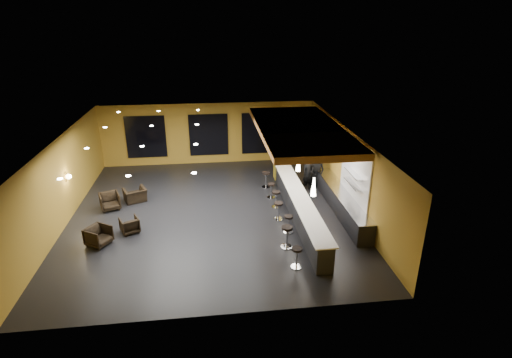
{
  "coord_description": "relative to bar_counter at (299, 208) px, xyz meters",
  "views": [
    {
      "loc": [
        0.02,
        -15.73,
        8.03
      ],
      "look_at": [
        2.0,
        0.5,
        1.3
      ],
      "focal_mm": 28.0,
      "sensor_mm": 36.0,
      "label": 1
    }
  ],
  "objects": [
    {
      "name": "ceiling",
      "position": [
        -3.65,
        1.0,
        3.05
      ],
      "size": [
        12.0,
        13.0,
        0.1
      ],
      "primitive_type": "cube",
      "color": "black"
    },
    {
      "name": "window_center",
      "position": [
        -3.65,
        7.44,
        1.2
      ],
      "size": [
        2.2,
        0.06,
        2.4
      ],
      "primitive_type": "cube",
      "color": "black",
      "rests_on": "wall_back"
    },
    {
      "name": "bar_stool_1",
      "position": [
        -0.95,
        -2.15,
        0.05
      ],
      "size": [
        0.44,
        0.44,
        0.86
      ],
      "rotation": [
        0.0,
        0.0,
        0.1
      ],
      "color": "silver",
      "rests_on": "floor"
    },
    {
      "name": "bar_stool_3",
      "position": [
        -0.87,
        0.05,
        0.0
      ],
      "size": [
        0.4,
        0.4,
        0.79
      ],
      "rotation": [
        0.0,
        0.0,
        -0.09
      ],
      "color": "silver",
      "rests_on": "floor"
    },
    {
      "name": "prep_top",
      "position": [
        2.0,
        0.5,
        0.39
      ],
      "size": [
        0.72,
        6.0,
        0.03
      ],
      "primitive_type": "cube",
      "color": "silver",
      "rests_on": "prep_counter"
    },
    {
      "name": "bar_stool_0",
      "position": [
        -0.86,
        -3.45,
        -0.01
      ],
      "size": [
        0.38,
        0.38,
        0.76
      ],
      "rotation": [
        0.0,
        0.0,
        0.04
      ],
      "color": "silver",
      "rests_on": "floor"
    },
    {
      "name": "bar_stool_6",
      "position": [
        -0.9,
        3.48,
        0.03
      ],
      "size": [
        0.42,
        0.42,
        0.82
      ],
      "rotation": [
        0.0,
        0.0,
        -0.29
      ],
      "color": "silver",
      "rests_on": "floor"
    },
    {
      "name": "bar_top",
      "position": [
        0.0,
        0.0,
        0.52
      ],
      "size": [
        0.78,
        8.1,
        0.05
      ],
      "primitive_type": "cube",
      "color": "white",
      "rests_on": "bar_counter"
    },
    {
      "name": "wall_shelf_upper",
      "position": [
        2.17,
        -0.2,
        1.55
      ],
      "size": [
        0.3,
        1.5,
        0.03
      ],
      "primitive_type": "cube",
      "color": "silver",
      "rests_on": "wall_right"
    },
    {
      "name": "bar_counter",
      "position": [
        0.0,
        0.0,
        0.0
      ],
      "size": [
        0.6,
        8.0,
        1.0
      ],
      "primitive_type": "cube",
      "color": "black",
      "rests_on": "floor"
    },
    {
      "name": "prep_counter",
      "position": [
        2.0,
        0.5,
        -0.07
      ],
      "size": [
        0.7,
        6.0,
        0.86
      ],
      "primitive_type": "cube",
      "color": "black",
      "rests_on": "floor"
    },
    {
      "name": "wall_left",
      "position": [
        -9.7,
        1.0,
        1.25
      ],
      "size": [
        0.1,
        13.0,
        3.5
      ],
      "primitive_type": "cube",
      "color": "#A97F26",
      "rests_on": "floor"
    },
    {
      "name": "floor",
      "position": [
        -3.65,
        1.0,
        -0.55
      ],
      "size": [
        12.0,
        13.0,
        0.1
      ],
      "primitive_type": "cube",
      "color": "black",
      "rests_on": "ground"
    },
    {
      "name": "armchair_c",
      "position": [
        -8.14,
        1.93,
        -0.12
      ],
      "size": [
        1.05,
        1.06,
        0.76
      ],
      "primitive_type": "imported",
      "rotation": [
        0.0,
        0.0,
        0.36
      ],
      "color": "black",
      "rests_on": "floor"
    },
    {
      "name": "bar_stool_4",
      "position": [
        -0.78,
        1.21,
        -0.0
      ],
      "size": [
        0.39,
        0.39,
        0.77
      ],
      "rotation": [
        0.0,
        0.0,
        0.07
      ],
      "color": "silver",
      "rests_on": "floor"
    },
    {
      "name": "wall_sconce",
      "position": [
        -9.53,
        1.5,
        1.3
      ],
      "size": [
        0.22,
        0.22,
        0.22
      ],
      "primitive_type": "sphere",
      "color": "#FFE5B2",
      "rests_on": "wall_left"
    },
    {
      "name": "window_right",
      "position": [
        -0.65,
        7.44,
        1.2
      ],
      "size": [
        2.2,
        0.06,
        2.4
      ],
      "primitive_type": "cube",
      "color": "black",
      "rests_on": "wall_back"
    },
    {
      "name": "staff_a",
      "position": [
        1.09,
        2.93,
        0.37
      ],
      "size": [
        0.75,
        0.64,
        1.75
      ],
      "primitive_type": "imported",
      "rotation": [
        0.0,
        0.0,
        0.41
      ],
      "color": "black",
      "rests_on": "floor"
    },
    {
      "name": "tile_backsplash",
      "position": [
        2.31,
        0.0,
        1.5
      ],
      "size": [
        0.06,
        3.2,
        2.4
      ],
      "primitive_type": "cube",
      "color": "white",
      "rests_on": "wall_right"
    },
    {
      "name": "wall_right",
      "position": [
        2.4,
        1.0,
        1.25
      ],
      "size": [
        0.1,
        13.0,
        3.5
      ],
      "primitive_type": "cube",
      "color": "#A97F26",
      "rests_on": "floor"
    },
    {
      "name": "column",
      "position": [
        0.0,
        4.6,
        1.25
      ],
      "size": [
        0.6,
        0.6,
        3.5
      ],
      "primitive_type": "cube",
      "color": "#A88E25",
      "rests_on": "floor"
    },
    {
      "name": "staff_b",
      "position": [
        1.49,
        3.44,
        0.32
      ],
      "size": [
        0.82,
        0.65,
        1.65
      ],
      "primitive_type": "imported",
      "rotation": [
        0.0,
        0.0,
        -0.03
      ],
      "color": "black",
      "rests_on": "floor"
    },
    {
      "name": "wood_soffit",
      "position": [
        0.35,
        2.0,
        2.86
      ],
      "size": [
        3.6,
        8.0,
        0.28
      ],
      "primitive_type": "cube",
      "color": "#AE6E33",
      "rests_on": "ceiling"
    },
    {
      "name": "wall_front",
      "position": [
        -3.65,
        -5.55,
        1.25
      ],
      "size": [
        12.0,
        0.1,
        3.5
      ],
      "primitive_type": "cube",
      "color": "#A97F26",
      "rests_on": "floor"
    },
    {
      "name": "armchair_a",
      "position": [
        -7.93,
        -1.1,
        -0.13
      ],
      "size": [
        1.09,
        1.08,
        0.73
      ],
      "primitive_type": "imported",
      "rotation": [
        0.0,
        0.0,
        1.02
      ],
      "color": "black",
      "rests_on": "floor"
    },
    {
      "name": "armchair_d",
      "position": [
        -7.16,
        2.62,
        -0.18
      ],
      "size": [
        1.23,
        1.17,
        0.63
      ],
      "primitive_type": "imported",
      "rotation": [
        0.0,
        0.0,
        3.56
      ],
      "color": "black",
      "rests_on": "floor"
    },
    {
      "name": "wall_back",
      "position": [
        -3.65,
        7.55,
        1.25
      ],
      "size": [
        12.0,
        0.1,
        3.5
      ],
      "primitive_type": "cube",
      "color": "#A97F26",
      "rests_on": "floor"
    },
    {
      "name": "bar_stool_2",
      "position": [
        -0.67,
        -1.08,
        -0.03
      ],
      "size": [
        0.37,
        0.37,
        0.74
      ],
      "rotation": [
        0.0,
        0.0,
        0.43
      ],
      "color": "silver",
      "rests_on": "floor"
    },
    {
      "name": "pendant_2",
      "position": [
        0.0,
        3.0,
        1.85
      ],
      "size": [
        0.2,
        0.2,
        0.7
      ],
      "primitive_type": "cone",
      "color": "white",
      "rests_on": "wood_soffit"
    },
    {
      "name": "pendant_0",
      "position": [
        0.0,
        -2.0,
        1.85
      ],
      "size": [
        0.2,
        0.2,
        0.7
      ],
      "primitive_type": "cone",
      "color": "white",
      "rests_on": "wood_soffit"
    },
    {
      "name": "staff_c",
      "position": [
        1.6,
        3.36,
        0.37
      ],
      "size": [
        0.95,
        0.73,
        1.74
      ],
      "primitive_type": "imported",
      "rotation": [
        0.0,
        0.0,
        -0.22
      ],
      "color": "black",
      "rests_on": "floor"
    },
    {
      "name": "window_left",
      "position": [
        -7.15,
        7.44,
        1.2
      ],
      "size": [
        2.2,
        0.06,
        2.4
      ],
      "primitive_type": "cube",
      "color": "black",
      "rests_on": "wall_back"
    },
    {
      "name": "armchair_b",
      "position": [
        -6.93,
        -0.28,
        -0.19
      ],
      "size": [
        0.9,
        0.91,
        0.63
      ],
      "primitive_type": "imported",
      "rotation": [
        0.0,
        0.0,
        3.58
      ],
      "color": "black",
      "rests_on": "floor"
    },
    {
      "name": "pendant_1",
      "position": [
        0.0,
        0.5,
        1.85
      ],
      "size": [
        0.2,
        0.2,
        0.7
      ],
      "primitive_type": "cone",
      "color": "white",
      "rests_on": "wood_soffit"
    },
    {
      "name": "bar_stool_5",
      "position": [
        -0.84,
        2.23,
        -0.03
      ],
      "size": [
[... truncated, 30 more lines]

